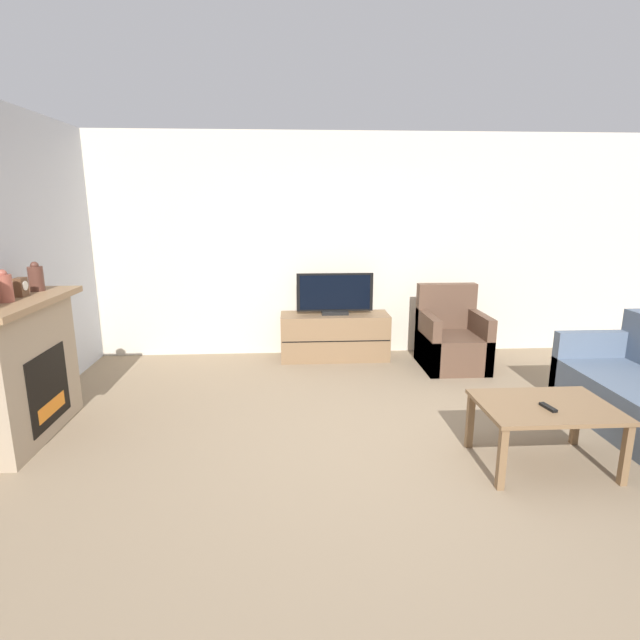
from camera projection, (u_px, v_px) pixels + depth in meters
name	position (u px, v px, depth m)	size (l,w,h in m)	color
ground_plane	(373.00, 456.00, 3.78)	(24.00, 24.00, 0.00)	#89755B
wall_back	(339.00, 246.00, 6.16)	(12.00, 0.06, 2.70)	beige
fireplace	(21.00, 369.00, 3.98)	(0.51, 1.30, 1.15)	tan
mantel_vase_centre_left	(4.00, 287.00, 3.73)	(0.12, 0.12, 0.25)	#994C3D
mantel_vase_right	(36.00, 278.00, 4.20)	(0.12, 0.12, 0.25)	#512D23
mantel_clock	(21.00, 287.00, 3.96)	(0.08, 0.11, 0.15)	brown
tv_stand	(335.00, 336.00, 6.11)	(1.31, 0.46, 0.56)	brown
tv	(335.00, 295.00, 5.99)	(0.92, 0.18, 0.50)	black
armchair	(451.00, 341.00, 5.80)	(0.70, 0.76, 0.94)	brown
coffee_table	(545.00, 412.00, 3.57)	(0.93, 0.67, 0.47)	brown
remote	(548.00, 407.00, 3.49)	(0.07, 0.15, 0.02)	black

